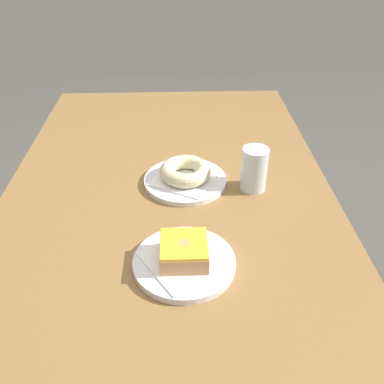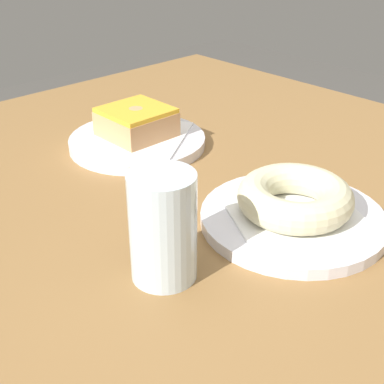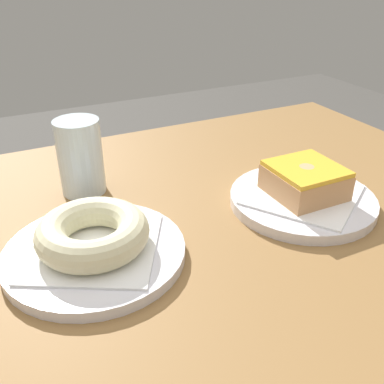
# 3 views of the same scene
# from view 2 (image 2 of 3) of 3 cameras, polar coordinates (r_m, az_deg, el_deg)

# --- Properties ---
(table) EXTENTS (1.21, 0.79, 0.76)m
(table) POSITION_cam_2_polar(r_m,az_deg,el_deg) (0.67, 12.17, -7.41)
(table) COLOR olive
(table) RESTS_ON ground_plane
(plate_glazed_square) EXTENTS (0.20, 0.20, 0.01)m
(plate_glazed_square) POSITION_cam_2_polar(r_m,az_deg,el_deg) (0.78, -5.82, 5.36)
(plate_glazed_square) COLOR white
(plate_glazed_square) RESTS_ON table
(napkin_glazed_square) EXTENTS (0.19, 0.19, 0.00)m
(napkin_glazed_square) POSITION_cam_2_polar(r_m,az_deg,el_deg) (0.78, -5.85, 5.95)
(napkin_glazed_square) COLOR white
(napkin_glazed_square) RESTS_ON plate_glazed_square
(donut_glazed_square) EXTENTS (0.09, 0.09, 0.04)m
(donut_glazed_square) POSITION_cam_2_polar(r_m,az_deg,el_deg) (0.77, -5.93, 7.43)
(donut_glazed_square) COLOR tan
(donut_glazed_square) RESTS_ON napkin_glazed_square
(plate_sugar_ring) EXTENTS (0.20, 0.20, 0.01)m
(plate_sugar_ring) POSITION_cam_2_polar(r_m,az_deg,el_deg) (0.60, 10.57, -2.78)
(plate_sugar_ring) COLOR white
(plate_sugar_ring) RESTS_ON table
(napkin_sugar_ring) EXTENTS (0.19, 0.19, 0.00)m
(napkin_sugar_ring) POSITION_cam_2_polar(r_m,az_deg,el_deg) (0.60, 10.64, -2.12)
(napkin_sugar_ring) COLOR white
(napkin_sugar_ring) RESTS_ON plate_sugar_ring
(donut_sugar_ring) EXTENTS (0.12, 0.12, 0.04)m
(donut_sugar_ring) POSITION_cam_2_polar(r_m,az_deg,el_deg) (0.59, 10.81, -0.51)
(donut_sugar_ring) COLOR beige
(donut_sugar_ring) RESTS_ON napkin_sugar_ring
(water_glass) EXTENTS (0.06, 0.06, 0.11)m
(water_glass) POSITION_cam_2_polar(r_m,az_deg,el_deg) (0.49, -3.11, -3.76)
(water_glass) COLOR silver
(water_glass) RESTS_ON table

